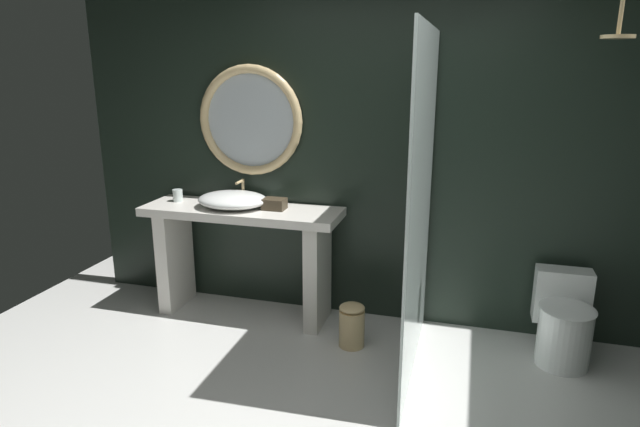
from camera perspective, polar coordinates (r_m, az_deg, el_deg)
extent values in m
cube|color=black|center=(4.13, 5.84, 6.28)|extent=(4.80, 0.10, 2.60)
cube|color=silver|center=(4.21, -8.28, 0.19)|extent=(1.55, 0.49, 0.06)
cube|color=silver|center=(4.62, -15.03, -4.58)|extent=(0.11, 0.41, 0.82)
cube|color=silver|center=(4.15, -0.24, -6.35)|extent=(0.11, 0.41, 0.82)
ellipsoid|color=white|center=(4.21, -9.21, 1.45)|extent=(0.55, 0.45, 0.12)
cylinder|color=#D6B77F|center=(4.38, -8.10, 2.46)|extent=(0.02, 0.02, 0.18)
cylinder|color=#D6B77F|center=(4.31, -8.48, 3.32)|extent=(0.02, 0.13, 0.02)
cylinder|color=silver|center=(4.49, -14.79, 1.86)|extent=(0.08, 0.08, 0.10)
cube|color=#3D3323|center=(4.11, -4.84, 1.01)|extent=(0.17, 0.13, 0.08)
torus|color=#D6B77F|center=(4.29, -7.39, 9.69)|extent=(0.85, 0.07, 0.85)
cylinder|color=#B2BCC1|center=(4.30, -7.34, 9.70)|extent=(0.74, 0.01, 0.74)
cube|color=silver|center=(3.39, 10.54, 0.43)|extent=(0.02, 1.38, 2.17)
cylinder|color=#D6B77F|center=(3.60, 28.91, 16.02)|extent=(0.18, 0.18, 0.02)
cylinder|color=white|center=(4.03, 24.34, -11.82)|extent=(0.34, 0.34, 0.40)
ellipsoid|color=white|center=(3.94, 24.68, -9.10)|extent=(0.36, 0.39, 0.02)
cube|color=white|center=(4.18, 24.18, -7.90)|extent=(0.37, 0.17, 0.39)
cylinder|color=#D6B77F|center=(3.94, 3.37, -11.99)|extent=(0.18, 0.18, 0.27)
ellipsoid|color=#D6B77F|center=(3.87, 3.41, -9.90)|extent=(0.18, 0.18, 0.05)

